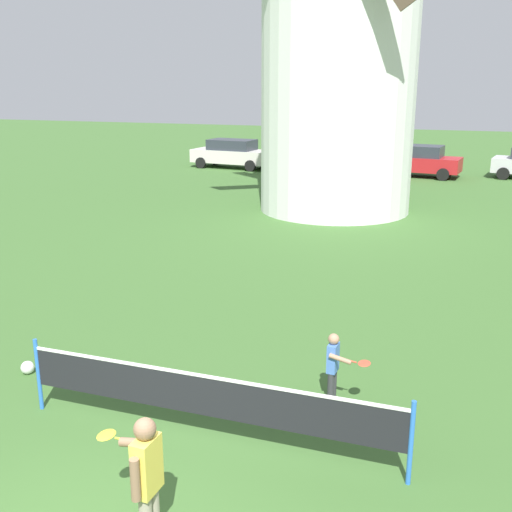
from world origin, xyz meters
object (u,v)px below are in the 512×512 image
Objects in this scene: tennis_net at (205,396)px; player_far at (335,364)px; parked_car_red at (418,160)px; stray_ball at (28,367)px; parked_car_mustard at (316,157)px; parked_car_cream at (232,153)px; player_near at (146,476)px.

tennis_net is 2.12m from player_far.
parked_car_red reaches higher than player_far.
stray_ball is 24.41m from parked_car_mustard.
tennis_net is 24.53× the size of stray_ball.
player_far reaches higher than stray_ball.
parked_car_cream is 1.03× the size of parked_car_mustard.
player_far is 5.02m from stray_ball.
player_far is at bearing 50.09° from tennis_net.
tennis_net is 4.89× the size of player_far.
parked_car_cream reaches higher than tennis_net.
parked_car_cream is (-10.96, 23.60, 0.19)m from player_far.
player_far is (1.36, 1.63, -0.07)m from tennis_net.
parked_car_cream is (-9.60, 25.22, 0.12)m from tennis_net.
parked_car_red is (-0.97, 23.73, 0.19)m from player_far.
player_near reaches higher than stray_ball.
tennis_net is 1.16× the size of parked_car_cream.
parked_car_mustard reaches higher than tennis_net.
parked_car_cream is 9.99m from parked_car_red.
parked_car_cream and parked_car_mustard have the same top height.
player_near is 0.34× the size of parked_car_mustard.
parked_car_red is (9.99, 0.14, -0.00)m from parked_car_cream.
tennis_net is 1.20× the size of parked_car_mustard.
stray_ball is at bearing -171.12° from player_far.
tennis_net is at bearing -79.13° from parked_car_mustard.
parked_car_cream is 4.76m from parked_car_mustard.
stray_ball is (-3.80, 2.80, -0.74)m from player_near.
player_near reaches higher than player_far.
stray_ball is at bearing -99.20° from parked_car_red.
player_far is at bearing -87.66° from parked_car_red.
parked_car_mustard is at bearing 100.57° from player_near.
tennis_net is 1.96m from player_near.
parked_car_red is at bearing 1.57° from parked_car_mustard.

